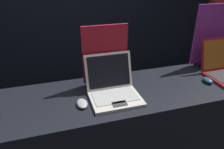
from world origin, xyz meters
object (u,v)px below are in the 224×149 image
(promo_stand_middle, at_px, (105,57))
(promo_stand_back, at_px, (210,37))
(person_bystander, at_px, (217,36))
(mouse_middle, at_px, (82,103))
(mouse_back, at_px, (208,80))
(laptop_middle, at_px, (113,88))

(promo_stand_middle, xyz_separation_m, promo_stand_back, (0.97, 0.08, 0.04))
(promo_stand_middle, distance_m, person_bystander, 1.77)
(promo_stand_middle, height_order, promo_stand_back, promo_stand_back)
(promo_stand_middle, bearing_deg, mouse_middle, -132.08)
(promo_stand_back, xyz_separation_m, person_bystander, (0.65, 0.61, -0.23))
(mouse_back, bearing_deg, promo_stand_middle, 163.35)
(laptop_middle, distance_m, person_bystander, 1.85)
(person_bystander, bearing_deg, mouse_back, -133.30)
(mouse_middle, xyz_separation_m, promo_stand_back, (1.20, 0.33, 0.24))
(promo_stand_back, bearing_deg, promo_stand_middle, -175.28)
(mouse_middle, xyz_separation_m, promo_stand_middle, (0.23, 0.25, 0.20))
(mouse_back, bearing_deg, promo_stand_back, 55.27)
(promo_stand_back, bearing_deg, laptop_middle, -164.14)
(mouse_middle, height_order, promo_stand_middle, promo_stand_middle)
(mouse_back, distance_m, promo_stand_back, 0.44)
(promo_stand_middle, relative_size, promo_stand_back, 0.84)
(person_bystander, bearing_deg, laptop_middle, -151.28)
(laptop_middle, relative_size, mouse_middle, 3.00)
(mouse_middle, xyz_separation_m, person_bystander, (1.85, 0.95, 0.02))
(mouse_back, bearing_deg, person_bystander, 46.70)
(promo_stand_middle, height_order, mouse_back, promo_stand_middle)
(promo_stand_middle, relative_size, mouse_back, 4.60)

